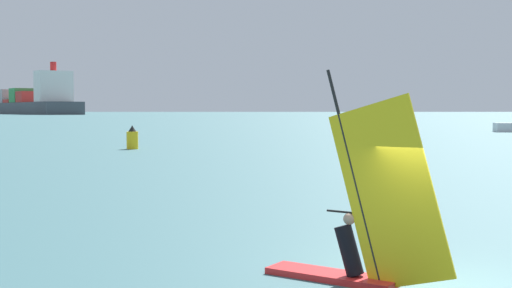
# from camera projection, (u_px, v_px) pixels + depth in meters

# --- Properties ---
(ground_plane) EXTENTS (4000.00, 4000.00, 0.00)m
(ground_plane) POSITION_uv_depth(u_px,v_px,m) (446.00, 288.00, 11.66)
(ground_plane) COLOR #386066
(windsurfer) EXTENTS (3.45, 1.67, 3.97)m
(windsurfer) POSITION_uv_depth(u_px,v_px,m) (360.00, 233.00, 11.90)
(windsurfer) COLOR red
(windsurfer) RESTS_ON ground_plane
(cargo_ship) EXTENTS (161.61, 156.16, 34.45)m
(cargo_ship) POSITION_uv_depth(u_px,v_px,m) (23.00, 104.00, 490.25)
(cargo_ship) COLOR #3F444C
(cargo_ship) RESTS_ON ground_plane
(channel_buoy) EXTENTS (0.92, 0.92, 1.90)m
(channel_buoy) POSITION_uv_depth(u_px,v_px,m) (132.00, 139.00, 52.76)
(channel_buoy) COLOR yellow
(channel_buoy) RESTS_ON ground_plane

